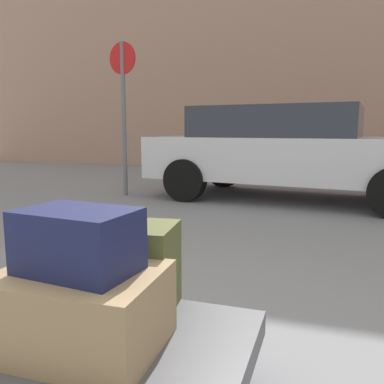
% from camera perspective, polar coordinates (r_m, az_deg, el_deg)
% --- Properties ---
extents(luggage_cart, '(1.18, 0.80, 0.34)m').
position_cam_1_polar(luggage_cart, '(1.64, -14.35, -21.09)').
color(luggage_cart, '#4C4C51').
rests_on(luggage_cart, ground_plane).
extents(suitcase_tan_rear_left, '(0.55, 0.44, 0.27)m').
position_cam_1_polar(suitcase_tan_rear_left, '(1.49, -15.31, -15.61)').
color(suitcase_tan_rear_left, '#9E7F56').
rests_on(suitcase_tan_rear_left, luggage_cart).
extents(duffel_bag_olive_front_left, '(0.62, 0.35, 0.36)m').
position_cam_1_polar(duffel_bag_olive_front_left, '(1.75, -12.09, -10.05)').
color(duffel_bag_olive_front_left, '#4C5128').
rests_on(duffel_bag_olive_front_left, luggage_cart).
extents(duffel_bag_navy_topmost_pile, '(0.40, 0.30, 0.21)m').
position_cam_1_polar(duffel_bag_navy_topmost_pile, '(1.40, -15.71, -6.62)').
color(duffel_bag_navy_topmost_pile, '#191E47').
rests_on(duffel_bag_navy_topmost_pile, suitcase_tan_rear_left).
extents(parked_car, '(4.48, 2.30, 1.42)m').
position_cam_1_polar(parked_car, '(6.44, 13.39, 5.75)').
color(parked_car, silver).
rests_on(parked_car, ground_plane).
extents(no_parking_sign, '(0.50, 0.11, 2.43)m').
position_cam_1_polar(no_parking_sign, '(6.70, -9.61, 12.31)').
color(no_parking_sign, slate).
rests_on(no_parking_sign, ground_plane).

